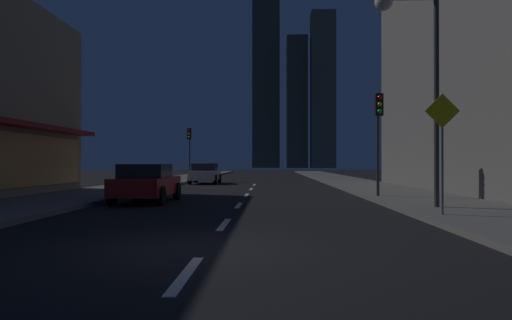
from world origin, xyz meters
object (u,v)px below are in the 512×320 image
at_px(car_parked_far, 205,173).
at_px(pedestrian_crossing_sign, 442,143).
at_px(car_parked_near, 146,183).
at_px(fire_hydrant_far_left, 139,182).
at_px(traffic_light_near_right, 379,121).
at_px(traffic_light_far_left, 189,142).
at_px(street_lamp_right, 409,47).

relative_size(car_parked_far, pedestrian_crossing_sign, 1.34).
bearing_deg(car_parked_near, fire_hydrant_far_left, 107.50).
bearing_deg(fire_hydrant_far_left, traffic_light_near_right, -26.88).
xyz_separation_m(fire_hydrant_far_left, traffic_light_far_left, (0.40, 13.34, 2.74)).
height_order(car_parked_near, traffic_light_near_right, traffic_light_near_right).
distance_m(traffic_light_near_right, street_lamp_right, 5.12).
relative_size(fire_hydrant_far_left, street_lamp_right, 0.10).
bearing_deg(fire_hydrant_far_left, car_parked_far, 75.51).
bearing_deg(street_lamp_right, car_parked_near, 160.12).
height_order(traffic_light_near_right, pedestrian_crossing_sign, traffic_light_near_right).
distance_m(car_parked_near, pedestrian_crossing_sign, 10.75).
relative_size(fire_hydrant_far_left, traffic_light_far_left, 0.16).
bearing_deg(car_parked_near, pedestrian_crossing_sign, -30.51).
bearing_deg(car_parked_near, traffic_light_near_right, 9.47).
xyz_separation_m(traffic_light_far_left, pedestrian_crossing_sign, (11.10, -26.05, -1.18)).
xyz_separation_m(car_parked_near, car_parked_far, (0.00, 16.19, 0.00)).
distance_m(traffic_light_near_right, traffic_light_far_left, 22.05).
bearing_deg(traffic_light_far_left, car_parked_near, -84.74).
height_order(car_parked_near, traffic_light_far_left, traffic_light_far_left).
xyz_separation_m(car_parked_far, fire_hydrant_far_left, (-2.30, -8.90, -0.29)).
relative_size(car_parked_near, car_parked_far, 1.00).
distance_m(fire_hydrant_far_left, traffic_light_far_left, 13.62).
bearing_deg(pedestrian_crossing_sign, street_lamp_right, 95.78).
distance_m(car_parked_far, traffic_light_near_right, 17.44).
bearing_deg(traffic_light_near_right, traffic_light_far_left, 119.92).
xyz_separation_m(traffic_light_near_right, traffic_light_far_left, (-11.00, 19.12, 0.00)).
xyz_separation_m(car_parked_near, pedestrian_crossing_sign, (9.20, -5.42, 1.28)).
distance_m(car_parked_far, street_lamp_right, 21.85).
relative_size(car_parked_near, traffic_light_near_right, 1.01).
height_order(traffic_light_far_left, street_lamp_right, street_lamp_right).
relative_size(car_parked_near, street_lamp_right, 0.64).
bearing_deg(pedestrian_crossing_sign, traffic_light_far_left, 113.08).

